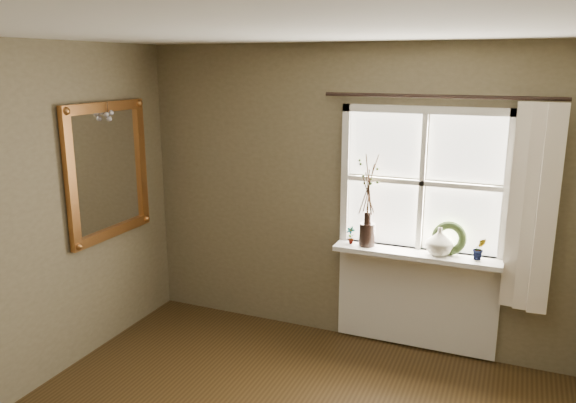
% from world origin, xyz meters
% --- Properties ---
extents(ceiling, '(4.50, 4.50, 0.00)m').
position_xyz_m(ceiling, '(0.00, 0.00, 2.60)').
color(ceiling, silver).
rests_on(ceiling, ground).
extents(wall_back, '(4.00, 0.10, 2.60)m').
position_xyz_m(wall_back, '(0.00, 2.30, 1.30)').
color(wall_back, brown).
rests_on(wall_back, ground).
extents(window_frame, '(1.36, 0.06, 1.24)m').
position_xyz_m(window_frame, '(0.55, 2.23, 1.48)').
color(window_frame, silver).
rests_on(window_frame, wall_back).
extents(window_sill, '(1.36, 0.26, 0.04)m').
position_xyz_m(window_sill, '(0.55, 2.12, 0.90)').
color(window_sill, silver).
rests_on(window_sill, wall_back).
extents(window_apron, '(1.36, 0.04, 0.88)m').
position_xyz_m(window_apron, '(0.55, 2.23, 0.46)').
color(window_apron, silver).
rests_on(window_apron, ground).
extents(dark_jug, '(0.15, 0.15, 0.20)m').
position_xyz_m(dark_jug, '(0.13, 2.12, 1.02)').
color(dark_jug, black).
rests_on(dark_jug, window_sill).
extents(cream_vase, '(0.27, 0.27, 0.23)m').
position_xyz_m(cream_vase, '(0.73, 2.12, 1.03)').
color(cream_vase, beige).
rests_on(cream_vase, window_sill).
extents(wreath, '(0.29, 0.17, 0.29)m').
position_xyz_m(wreath, '(0.80, 2.16, 1.03)').
color(wreath, '#2B3C1B').
rests_on(wreath, window_sill).
extents(potted_plant_left, '(0.09, 0.07, 0.15)m').
position_xyz_m(potted_plant_left, '(-0.01, 2.12, 1.00)').
color(potted_plant_left, '#2B3C1B').
rests_on(potted_plant_left, window_sill).
extents(potted_plant_right, '(0.12, 0.11, 0.18)m').
position_xyz_m(potted_plant_right, '(1.04, 2.12, 1.01)').
color(potted_plant_right, '#2B3C1B').
rests_on(potted_plant_right, window_sill).
extents(curtain, '(0.36, 0.12, 1.59)m').
position_xyz_m(curtain, '(1.39, 2.13, 1.37)').
color(curtain, silver).
rests_on(curtain, wall_back).
extents(curtain_rod, '(1.84, 0.03, 0.03)m').
position_xyz_m(curtain_rod, '(0.65, 2.17, 2.18)').
color(curtain_rod, black).
rests_on(curtain_rod, wall_back).
extents(gilt_mirror, '(0.10, 0.97, 1.16)m').
position_xyz_m(gilt_mirror, '(-1.96, 1.42, 1.54)').
color(gilt_mirror, white).
rests_on(gilt_mirror, wall_left).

